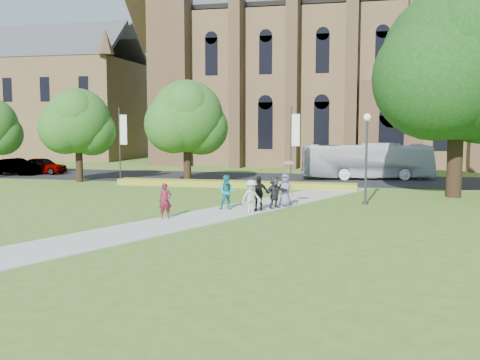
% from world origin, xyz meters
% --- Properties ---
extents(ground, '(160.00, 160.00, 0.00)m').
position_xyz_m(ground, '(0.00, 0.00, 0.00)').
color(ground, '#41641E').
rests_on(ground, ground).
extents(road, '(160.00, 10.00, 0.02)m').
position_xyz_m(road, '(0.00, 20.00, 0.01)').
color(road, black).
rests_on(road, ground).
extents(footpath, '(15.58, 28.54, 0.04)m').
position_xyz_m(footpath, '(0.00, 1.00, 0.02)').
color(footpath, '#B2B2A8').
rests_on(footpath, ground).
extents(flower_hedge, '(18.00, 1.40, 0.45)m').
position_xyz_m(flower_hedge, '(-2.00, 13.20, 0.23)').
color(flower_hedge, gold).
rests_on(flower_hedge, ground).
extents(cathedral, '(52.60, 18.25, 28.00)m').
position_xyz_m(cathedral, '(10.00, 39.73, 12.98)').
color(cathedral, brown).
rests_on(cathedral, ground).
extents(building_west, '(22.00, 14.00, 18.30)m').
position_xyz_m(building_west, '(-34.00, 42.00, 9.21)').
color(building_west, brown).
rests_on(building_west, ground).
extents(streetlamp, '(0.44, 0.44, 5.24)m').
position_xyz_m(streetlamp, '(7.50, 6.50, 3.30)').
color(streetlamp, '#38383D').
rests_on(streetlamp, ground).
extents(large_tree, '(9.60, 9.60, 13.20)m').
position_xyz_m(large_tree, '(13.00, 11.00, 8.37)').
color(large_tree, '#332114').
rests_on(large_tree, ground).
extents(street_tree_0, '(5.20, 5.20, 7.50)m').
position_xyz_m(street_tree_0, '(-15.00, 14.00, 4.87)').
color(street_tree_0, '#332114').
rests_on(street_tree_0, ground).
extents(street_tree_1, '(5.60, 5.60, 8.05)m').
position_xyz_m(street_tree_1, '(-6.00, 14.50, 5.22)').
color(street_tree_1, '#332114').
rests_on(street_tree_1, ground).
extents(banner_pole_0, '(0.70, 0.10, 6.00)m').
position_xyz_m(banner_pole_0, '(2.11, 15.20, 3.39)').
color(banner_pole_0, '#38383D').
rests_on(banner_pole_0, ground).
extents(banner_pole_1, '(0.70, 0.10, 6.00)m').
position_xyz_m(banner_pole_1, '(-11.89, 15.20, 3.39)').
color(banner_pole_1, '#38383D').
rests_on(banner_pole_1, ground).
extents(tour_coach, '(11.24, 4.95, 3.05)m').
position_xyz_m(tour_coach, '(7.66, 21.38, 1.54)').
color(tour_coach, silver).
rests_on(tour_coach, road).
extents(car_0, '(4.63, 2.09, 1.54)m').
position_xyz_m(car_0, '(-21.93, 19.51, 0.79)').
color(car_0, gray).
rests_on(car_0, road).
extents(car_1, '(4.74, 2.50, 1.48)m').
position_xyz_m(car_1, '(-23.75, 18.15, 0.76)').
color(car_1, gray).
rests_on(car_1, road).
extents(pedestrian_0, '(0.75, 0.66, 1.72)m').
position_xyz_m(pedestrian_0, '(-2.05, -0.68, 0.90)').
color(pedestrian_0, maroon).
rests_on(pedestrian_0, footpath).
extents(pedestrian_1, '(1.08, 0.95, 1.86)m').
position_xyz_m(pedestrian_1, '(0.22, 2.66, 0.97)').
color(pedestrian_1, teal).
rests_on(pedestrian_1, footpath).
extents(pedestrian_2, '(1.26, 1.23, 1.74)m').
position_xyz_m(pedestrian_2, '(1.75, 1.69, 0.91)').
color(pedestrian_2, '#BABABA').
rests_on(pedestrian_2, footpath).
extents(pedestrian_3, '(1.13, 0.61, 1.84)m').
position_xyz_m(pedestrian_3, '(1.91, 2.73, 0.96)').
color(pedestrian_3, black).
rests_on(pedestrian_3, footpath).
extents(pedestrian_4, '(0.93, 0.64, 1.83)m').
position_xyz_m(pedestrian_4, '(3.11, 4.46, 0.95)').
color(pedestrian_4, slate).
rests_on(pedestrian_4, footpath).
extents(pedestrian_5, '(1.35, 1.66, 1.78)m').
position_xyz_m(pedestrian_5, '(2.64, 3.65, 0.93)').
color(pedestrian_5, '#2A2830').
rests_on(pedestrian_5, footpath).
extents(parasol, '(0.95, 0.95, 0.65)m').
position_xyz_m(parasol, '(3.29, 4.56, 2.19)').
color(parasol, '#F2ABC9').
rests_on(parasol, pedestrian_4).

